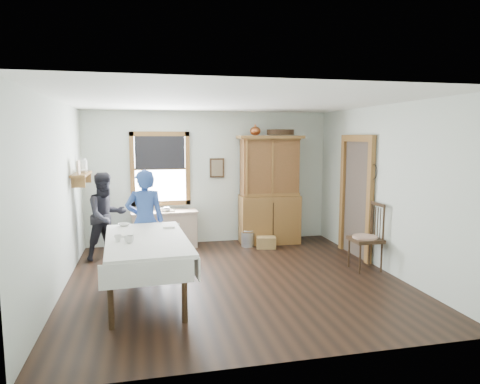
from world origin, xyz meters
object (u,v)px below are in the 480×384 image
(spindle_chair, at_px, (366,236))
(wicker_basket, at_px, (266,242))
(work_counter, at_px, (165,229))
(figure_dark, at_px, (106,219))
(china_hutch, at_px, (269,190))
(woman_blue, at_px, (145,225))
(dining_table, at_px, (147,268))
(pail, at_px, (248,239))

(spindle_chair, relative_size, wicker_basket, 2.96)
(work_counter, relative_size, figure_dark, 0.89)
(china_hutch, bearing_deg, spindle_chair, -61.62)
(china_hutch, distance_m, spindle_chair, 2.40)
(china_hutch, relative_size, woman_blue, 1.43)
(dining_table, relative_size, figure_dark, 1.44)
(dining_table, relative_size, woman_blue, 1.35)
(pail, xyz_separation_m, woman_blue, (-2.01, -1.26, 0.63))
(china_hutch, height_order, pail, china_hutch)
(pail, distance_m, woman_blue, 2.45)
(china_hutch, distance_m, wicker_basket, 1.09)
(dining_table, bearing_deg, pail, 50.31)
(woman_blue, bearing_deg, pail, -150.31)
(dining_table, distance_m, woman_blue, 1.20)
(pail, distance_m, figure_dark, 2.76)
(china_hutch, height_order, dining_table, china_hutch)
(work_counter, height_order, dining_table, dining_table)
(dining_table, height_order, spindle_chair, spindle_chair)
(dining_table, bearing_deg, work_counter, 82.40)
(woman_blue, bearing_deg, spindle_chair, 167.29)
(china_hutch, xyz_separation_m, woman_blue, (-2.51, -1.46, -0.33))
(spindle_chair, bearing_deg, dining_table, -171.35)
(wicker_basket, distance_m, woman_blue, 2.64)
(china_hutch, relative_size, wicker_basket, 5.85)
(figure_dark, bearing_deg, dining_table, -102.72)
(china_hutch, bearing_deg, dining_table, -131.45)
(work_counter, distance_m, china_hutch, 2.26)
(work_counter, bearing_deg, spindle_chair, -37.14)
(work_counter, bearing_deg, dining_table, -100.38)
(spindle_chair, distance_m, figure_dark, 4.51)
(work_counter, xyz_separation_m, dining_table, (-0.36, -2.66, 0.05))
(woman_blue, distance_m, figure_dark, 1.17)
(pail, bearing_deg, spindle_chair, -51.21)
(china_hutch, relative_size, pail, 7.83)
(woman_blue, xyz_separation_m, figure_dark, (-0.68, 0.95, -0.05))
(work_counter, height_order, pail, work_counter)
(dining_table, xyz_separation_m, woman_blue, (-0.02, 1.14, 0.36))
(dining_table, relative_size, wicker_basket, 5.51)
(pail, height_order, woman_blue, woman_blue)
(dining_table, bearing_deg, china_hutch, 46.18)
(wicker_basket, bearing_deg, spindle_chair, -54.52)
(work_counter, distance_m, dining_table, 2.68)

